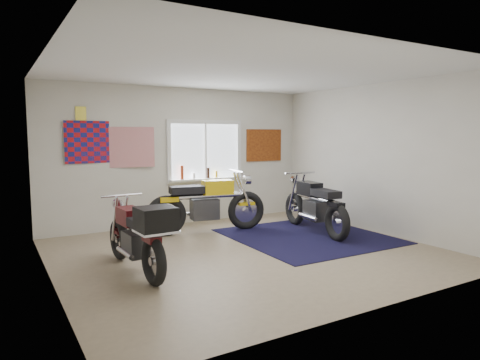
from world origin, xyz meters
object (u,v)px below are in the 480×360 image
yellow_triumph (207,205)px  maroon_tourer (138,236)px  navy_rug (308,236)px  black_chrome_bike (315,207)px

yellow_triumph → maroon_tourer: (-1.80, -1.69, 0.00)m
navy_rug → black_chrome_bike: bearing=32.0°
navy_rug → maroon_tourer: bearing=-171.1°
black_chrome_bike → maroon_tourer: (-3.49, -0.69, 0.03)m
yellow_triumph → black_chrome_bike: yellow_triumph is taller
yellow_triumph → black_chrome_bike: bearing=-21.3°
navy_rug → maroon_tourer: 3.25m
black_chrome_bike → maroon_tourer: black_chrome_bike is taller
navy_rug → black_chrome_bike: (0.32, 0.20, 0.47)m
navy_rug → black_chrome_bike: 0.60m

